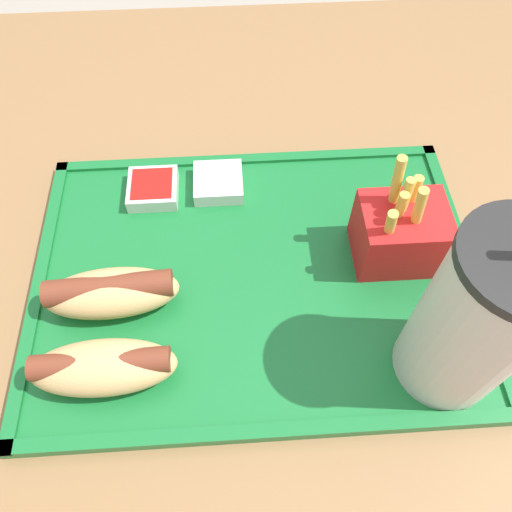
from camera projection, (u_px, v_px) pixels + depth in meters
name	position (u px, v px, depth m)	size (l,w,h in m)	color
ground_plane	(268.00, 435.00, 1.09)	(8.00, 8.00, 0.00)	#ADA393
dining_table	(272.00, 381.00, 0.80)	(1.25, 0.93, 0.70)	olive
food_tray	(256.00, 275.00, 0.49)	(0.43, 0.31, 0.01)	#197233
soda_cup	(477.00, 321.00, 0.36)	(0.09, 0.09, 0.21)	silver
hot_dog_far	(103.00, 367.00, 0.41)	(0.12, 0.05, 0.04)	#DBB270
hot_dog_near	(111.00, 292.00, 0.45)	(0.12, 0.05, 0.04)	#DBB270
fries_carton	(399.00, 232.00, 0.47)	(0.08, 0.06, 0.12)	red
sauce_cup_mayo	(218.00, 182.00, 0.54)	(0.05, 0.05, 0.02)	silver
sauce_cup_ketchup	(153.00, 188.00, 0.53)	(0.05, 0.05, 0.02)	silver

